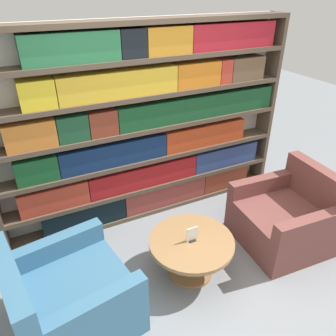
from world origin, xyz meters
TOP-DOWN VIEW (x-y plane):
  - ground_plane at (0.00, 0.00)m, footprint 14.00×14.00m
  - bookshelf at (0.03, 1.24)m, footprint 3.41×0.30m
  - armchair_left at (-1.25, 0.03)m, footprint 1.05×1.03m
  - armchair_right at (1.10, 0.03)m, footprint 0.98×0.96m
  - coffee_table at (-0.07, 0.07)m, footprint 0.81×0.81m
  - table_sign at (-0.07, 0.07)m, footprint 0.11×0.06m

SIDE VIEW (x-z plane):
  - ground_plane at x=0.00m, z-range 0.00..0.00m
  - armchair_left at x=-1.25m, z-range -0.13..0.70m
  - armchair_right at x=1.10m, z-range -0.13..0.70m
  - coffee_table at x=-0.07m, z-range 0.09..0.50m
  - table_sign at x=-0.07m, z-range 0.40..0.55m
  - bookshelf at x=0.03m, z-range -0.02..2.21m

